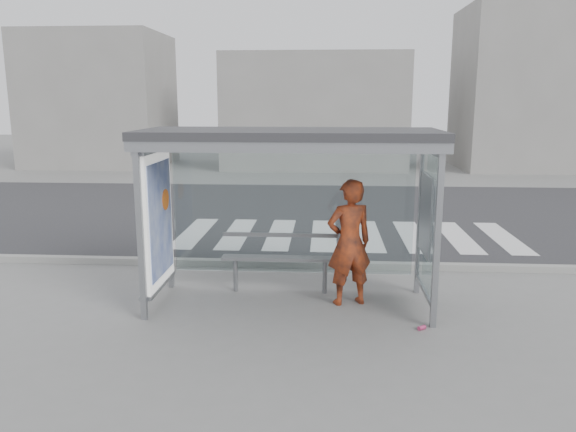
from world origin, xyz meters
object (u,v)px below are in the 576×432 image
at_px(bus_shelter, 264,174).
at_px(person, 349,243).
at_px(bench, 280,258).
at_px(soda_can, 422,328).

relative_size(bus_shelter, person, 2.23).
height_order(bus_shelter, person, bus_shelter).
bearing_deg(bench, soda_can, -34.63).
bearing_deg(person, soda_can, 116.17).
height_order(person, soda_can, person).
xyz_separation_m(bus_shelter, bench, (0.18, 0.52, -1.42)).
distance_m(bus_shelter, soda_can, 3.07).
xyz_separation_m(bus_shelter, soda_can, (2.21, -0.88, -1.95)).
xyz_separation_m(bus_shelter, person, (1.25, 0.07, -1.03)).
distance_m(person, bench, 1.23).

